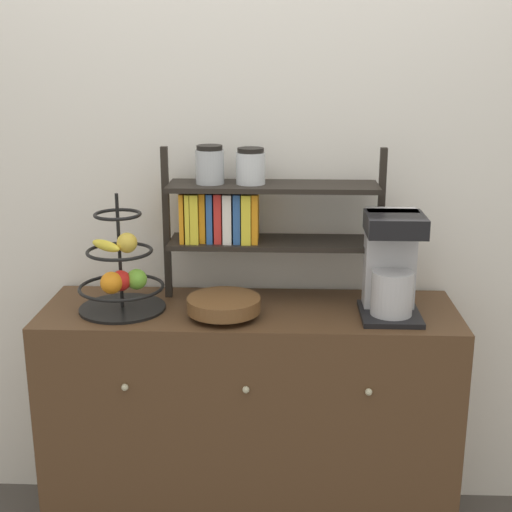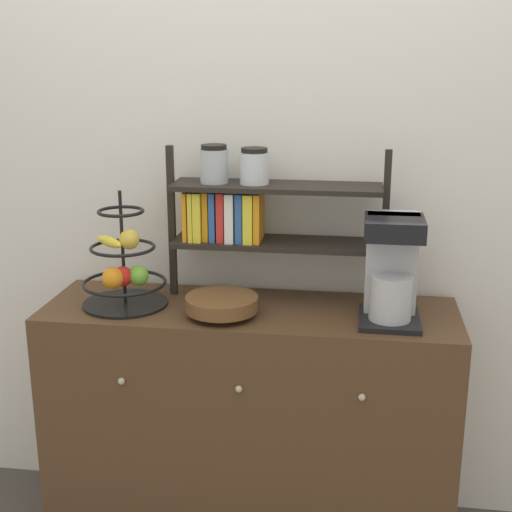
% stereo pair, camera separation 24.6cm
% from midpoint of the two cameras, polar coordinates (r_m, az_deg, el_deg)
% --- Properties ---
extents(wall_back, '(7.00, 0.05, 2.60)m').
position_cam_midpoint_polar(wall_back, '(2.68, -2.91, 5.74)').
color(wall_back, silver).
rests_on(wall_back, ground_plane).
extents(sideboard, '(1.47, 0.47, 0.90)m').
position_cam_midpoint_polar(sideboard, '(2.71, -3.18, -13.27)').
color(sideboard, '#4C331E').
rests_on(sideboard, ground_plane).
extents(coffee_maker, '(0.20, 0.24, 0.36)m').
position_cam_midpoint_polar(coffee_maker, '(2.43, 7.96, -0.72)').
color(coffee_maker, black).
rests_on(coffee_maker, sideboard).
extents(fruit_stand, '(0.30, 0.30, 0.42)m').
position_cam_midpoint_polar(fruit_stand, '(2.52, -13.50, -1.52)').
color(fruit_stand, black).
rests_on(fruit_stand, sideboard).
extents(wooden_bowl, '(0.25, 0.25, 0.07)m').
position_cam_midpoint_polar(wooden_bowl, '(2.44, -5.49, -4.01)').
color(wooden_bowl, brown).
rests_on(wooden_bowl, sideboard).
extents(shelf_hutch, '(0.79, 0.20, 0.56)m').
position_cam_midpoint_polar(shelf_hutch, '(2.54, -3.79, 3.91)').
color(shelf_hutch, black).
rests_on(shelf_hutch, sideboard).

